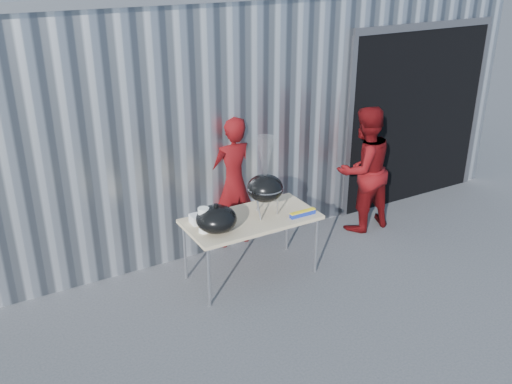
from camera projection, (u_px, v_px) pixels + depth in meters
ground at (286, 320)px, 5.89m from camera, size 80.00×80.00×0.00m
building at (184, 79)px, 9.34m from camera, size 8.20×6.20×3.10m
folding_table at (251, 221)px, 6.41m from camera, size 1.50×0.75×0.75m
kettle_grill at (265, 180)px, 6.28m from camera, size 0.41×0.41×0.93m
grill_lid at (216, 219)px, 6.03m from camera, size 0.44×0.44×0.32m
paper_towels at (204, 220)px, 6.02m from camera, size 0.12×0.12×0.28m
white_tub at (200, 219)px, 6.26m from camera, size 0.20×0.15×0.10m
foil_box at (303, 213)px, 6.42m from camera, size 0.32×0.05×0.06m
person_cook at (232, 182)px, 7.08m from camera, size 0.64×0.44×1.70m
person_bystander at (363, 169)px, 7.49m from camera, size 0.83×0.66×1.69m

